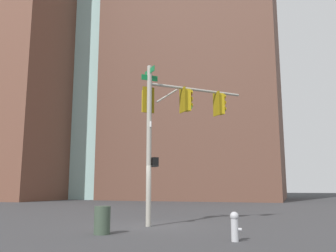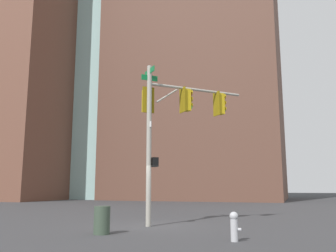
% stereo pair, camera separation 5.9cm
% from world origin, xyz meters
% --- Properties ---
extents(ground_plane, '(200.00, 200.00, 0.00)m').
position_xyz_m(ground_plane, '(0.00, 0.00, 0.00)').
color(ground_plane, '#38383A').
extents(signal_pole_assembly, '(3.93, 3.74, 6.91)m').
position_xyz_m(signal_pole_assembly, '(0.64, 0.54, 4.77)').
color(signal_pole_assembly, '#9E998C').
rests_on(signal_pole_assembly, ground_plane).
extents(fire_hydrant, '(0.34, 0.26, 0.87)m').
position_xyz_m(fire_hydrant, '(3.88, -3.35, 0.47)').
color(fire_hydrant, '#B2B2B7').
rests_on(fire_hydrant, ground_plane).
extents(litter_bin, '(0.56, 0.56, 0.95)m').
position_xyz_m(litter_bin, '(-0.70, -3.19, 0.47)').
color(litter_bin, '#384738').
rests_on(litter_bin, ground_plane).
extents(building_brick_nearside, '(22.43, 19.93, 46.14)m').
position_xyz_m(building_brick_nearside, '(-6.86, 35.40, 23.07)').
color(building_brick_nearside, brown).
rests_on(building_brick_nearside, ground_plane).
extents(building_brick_midblock, '(20.42, 14.49, 49.38)m').
position_xyz_m(building_brick_midblock, '(-32.80, 24.88, 24.69)').
color(building_brick_midblock, brown).
rests_on(building_brick_midblock, ground_plane).
extents(building_glass_tower, '(26.31, 33.59, 58.96)m').
position_xyz_m(building_glass_tower, '(-13.03, 43.41, 29.48)').
color(building_glass_tower, '#9EC6C1').
rests_on(building_glass_tower, ground_plane).
extents(building_brick_farside, '(20.61, 18.92, 38.08)m').
position_xyz_m(building_brick_farside, '(-35.50, 30.60, 19.04)').
color(building_brick_farside, '#845B47').
rests_on(building_brick_farside, ground_plane).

